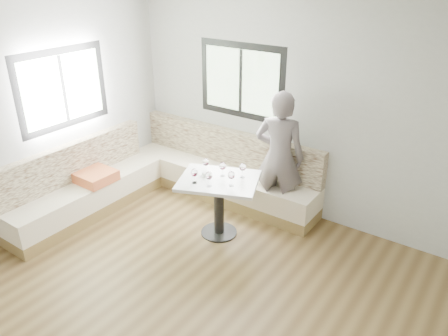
# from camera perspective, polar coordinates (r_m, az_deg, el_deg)

# --- Properties ---
(room) EXTENTS (5.01, 5.01, 2.81)m
(room) POSITION_cam_1_polar(r_m,az_deg,el_deg) (3.66, -7.73, -1.82)
(room) COLOR brown
(room) RESTS_ON ground
(banquette) EXTENTS (2.90, 2.80, 0.95)m
(banquette) POSITION_cam_1_polar(r_m,az_deg,el_deg) (6.08, -7.92, -1.66)
(banquette) COLOR olive
(banquette) RESTS_ON ground
(table) EXTENTS (1.12, 1.01, 0.75)m
(table) POSITION_cam_1_polar(r_m,az_deg,el_deg) (5.22, -0.68, -3.31)
(table) COLOR black
(table) RESTS_ON ground
(person) EXTENTS (0.71, 0.56, 1.71)m
(person) POSITION_cam_1_polar(r_m,az_deg,el_deg) (5.50, 7.23, 1.39)
(person) COLOR #655C5D
(person) RESTS_ON ground
(olive_ramekin) EXTENTS (0.11, 0.11, 0.05)m
(olive_ramekin) POSITION_cam_1_polar(r_m,az_deg,el_deg) (5.22, -2.27, -0.73)
(olive_ramekin) COLOR white
(olive_ramekin) RESTS_ON table
(wine_glass_a) EXTENTS (0.08, 0.08, 0.18)m
(wine_glass_a) POSITION_cam_1_polar(r_m,az_deg,el_deg) (5.00, -3.90, -0.66)
(wine_glass_a) COLOR white
(wine_glass_a) RESTS_ON table
(wine_glass_b) EXTENTS (0.08, 0.08, 0.18)m
(wine_glass_b) POSITION_cam_1_polar(r_m,az_deg,el_deg) (4.93, -1.99, -1.06)
(wine_glass_b) COLOR white
(wine_glass_b) RESTS_ON table
(wine_glass_c) EXTENTS (0.08, 0.08, 0.18)m
(wine_glass_c) POSITION_cam_1_polar(r_m,az_deg,el_deg) (4.93, 0.96, -1.00)
(wine_glass_c) COLOR white
(wine_glass_c) RESTS_ON table
(wine_glass_d) EXTENTS (0.08, 0.08, 0.18)m
(wine_glass_d) POSITION_cam_1_polar(r_m,az_deg,el_deg) (5.15, -0.19, 0.21)
(wine_glass_d) COLOR white
(wine_glass_d) RESTS_ON table
(wine_glass_e) EXTENTS (0.08, 0.08, 0.18)m
(wine_glass_e) POSITION_cam_1_polar(r_m,az_deg,el_deg) (5.13, 2.45, 0.06)
(wine_glass_e) COLOR white
(wine_glass_e) RESTS_ON table
(wine_glass_f) EXTENTS (0.08, 0.08, 0.18)m
(wine_glass_f) POSITION_cam_1_polar(r_m,az_deg,el_deg) (5.26, -2.40, 0.73)
(wine_glass_f) COLOR white
(wine_glass_f) RESTS_ON table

